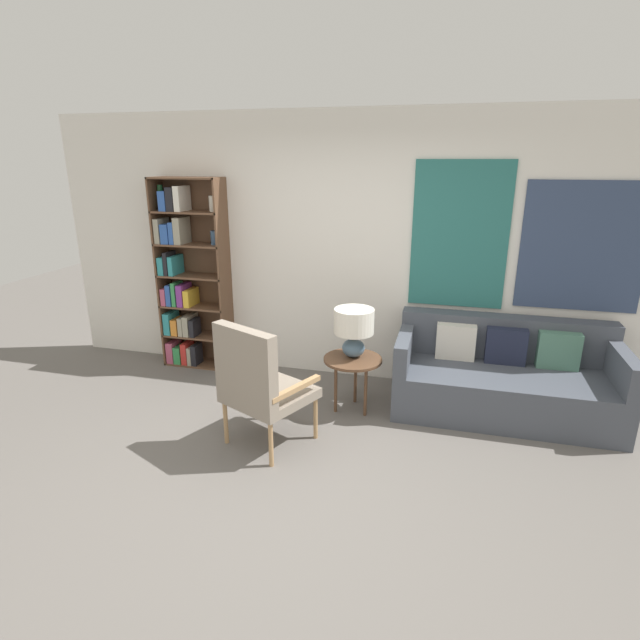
{
  "coord_description": "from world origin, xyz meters",
  "views": [
    {
      "loc": [
        1.03,
        -2.91,
        2.23
      ],
      "look_at": [
        -0.02,
        1.08,
        0.9
      ],
      "focal_mm": 28.0,
      "sensor_mm": 36.0,
      "label": 1
    }
  ],
  "objects_px": {
    "side_table": "(353,364)",
    "table_lamp": "(354,326)",
    "bookshelf": "(186,279)",
    "couch": "(504,378)",
    "armchair": "(258,380)"
  },
  "relations": [
    {
      "from": "table_lamp",
      "to": "bookshelf",
      "type": "bearing_deg",
      "value": 163.41
    },
    {
      "from": "armchair",
      "to": "table_lamp",
      "type": "height_order",
      "value": "armchair"
    },
    {
      "from": "armchair",
      "to": "side_table",
      "type": "xyz_separation_m",
      "value": [
        0.6,
        0.82,
        -0.13
      ]
    },
    {
      "from": "bookshelf",
      "to": "table_lamp",
      "type": "height_order",
      "value": "bookshelf"
    },
    {
      "from": "bookshelf",
      "to": "table_lamp",
      "type": "bearing_deg",
      "value": -16.59
    },
    {
      "from": "couch",
      "to": "side_table",
      "type": "xyz_separation_m",
      "value": [
        -1.35,
        -0.36,
        0.15
      ]
    },
    {
      "from": "bookshelf",
      "to": "table_lamp",
      "type": "distance_m",
      "value": 2.07
    },
    {
      "from": "couch",
      "to": "table_lamp",
      "type": "xyz_separation_m",
      "value": [
        -1.35,
        -0.31,
        0.49
      ]
    },
    {
      "from": "armchair",
      "to": "couch",
      "type": "xyz_separation_m",
      "value": [
        1.94,
        1.17,
        -0.28
      ]
    },
    {
      "from": "armchair",
      "to": "table_lamp",
      "type": "xyz_separation_m",
      "value": [
        0.59,
        0.86,
        0.22
      ]
    },
    {
      "from": "side_table",
      "to": "table_lamp",
      "type": "xyz_separation_m",
      "value": [
        -0.0,
        0.04,
        0.34
      ]
    },
    {
      "from": "bookshelf",
      "to": "table_lamp",
      "type": "xyz_separation_m",
      "value": [
        1.98,
        -0.59,
        -0.18
      ]
    },
    {
      "from": "couch",
      "to": "armchair",
      "type": "bearing_deg",
      "value": -148.83
    },
    {
      "from": "side_table",
      "to": "table_lamp",
      "type": "bearing_deg",
      "value": 95.88
    },
    {
      "from": "bookshelf",
      "to": "side_table",
      "type": "distance_m",
      "value": 2.14
    }
  ]
}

